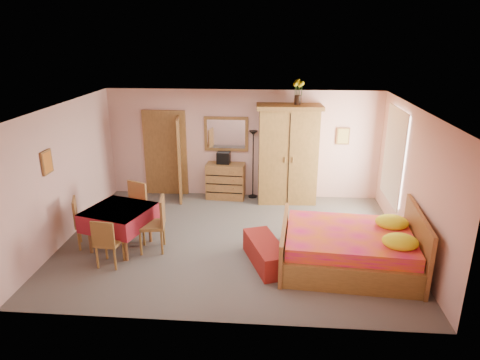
# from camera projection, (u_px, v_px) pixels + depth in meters

# --- Properties ---
(floor) EXTENTS (6.50, 6.50, 0.00)m
(floor) POSITION_uv_depth(u_px,v_px,m) (234.00, 240.00, 8.35)
(floor) COLOR #605C54
(floor) RESTS_ON ground
(ceiling) EXTENTS (6.50, 6.50, 0.00)m
(ceiling) POSITION_uv_depth(u_px,v_px,m) (233.00, 107.00, 7.50)
(ceiling) COLOR brown
(ceiling) RESTS_ON wall_back
(wall_back) EXTENTS (6.50, 0.10, 2.60)m
(wall_back) POSITION_uv_depth(u_px,v_px,m) (243.00, 144.00, 10.28)
(wall_back) COLOR beige
(wall_back) RESTS_ON floor
(wall_front) EXTENTS (6.50, 0.10, 2.60)m
(wall_front) POSITION_uv_depth(u_px,v_px,m) (216.00, 239.00, 5.57)
(wall_front) COLOR beige
(wall_front) RESTS_ON floor
(wall_left) EXTENTS (0.10, 5.00, 2.60)m
(wall_left) POSITION_uv_depth(u_px,v_px,m) (64.00, 173.00, 8.16)
(wall_left) COLOR beige
(wall_left) RESTS_ON floor
(wall_right) EXTENTS (0.10, 5.00, 2.60)m
(wall_right) POSITION_uv_depth(u_px,v_px,m) (413.00, 182.00, 7.68)
(wall_right) COLOR beige
(wall_right) RESTS_ON floor
(doorway) EXTENTS (1.06, 0.12, 2.15)m
(doorway) POSITION_uv_depth(u_px,v_px,m) (166.00, 154.00, 10.48)
(doorway) COLOR #9E6B35
(doorway) RESTS_ON floor
(window) EXTENTS (0.08, 1.40, 1.95)m
(window) POSITION_uv_depth(u_px,v_px,m) (394.00, 156.00, 8.77)
(window) COLOR white
(window) RESTS_ON wall_right
(picture_left) EXTENTS (0.04, 0.32, 0.42)m
(picture_left) POSITION_uv_depth(u_px,v_px,m) (47.00, 162.00, 7.47)
(picture_left) COLOR orange
(picture_left) RESTS_ON wall_left
(picture_back) EXTENTS (0.30, 0.04, 0.40)m
(picture_back) POSITION_uv_depth(u_px,v_px,m) (343.00, 136.00, 9.99)
(picture_back) COLOR #D8BF59
(picture_back) RESTS_ON wall_back
(chest_of_drawers) EXTENTS (0.94, 0.51, 0.87)m
(chest_of_drawers) POSITION_uv_depth(u_px,v_px,m) (226.00, 181.00, 10.37)
(chest_of_drawers) COLOR olive
(chest_of_drawers) RESTS_ON floor
(wall_mirror) EXTENTS (1.06, 0.06, 0.83)m
(wall_mirror) POSITION_uv_depth(u_px,v_px,m) (226.00, 134.00, 10.20)
(wall_mirror) COLOR white
(wall_mirror) RESTS_ON wall_back
(stereo) EXTENTS (0.32, 0.25, 0.28)m
(stereo) POSITION_uv_depth(u_px,v_px,m) (224.00, 158.00, 10.22)
(stereo) COLOR black
(stereo) RESTS_ON chest_of_drawers
(floor_lamp) EXTENTS (0.27, 0.27, 1.66)m
(floor_lamp) POSITION_uv_depth(u_px,v_px,m) (253.00, 165.00, 10.28)
(floor_lamp) COLOR black
(floor_lamp) RESTS_ON floor
(wardrobe) EXTENTS (1.52, 0.84, 2.31)m
(wardrobe) POSITION_uv_depth(u_px,v_px,m) (288.00, 154.00, 9.96)
(wardrobe) COLOR #A77B38
(wardrobe) RESTS_ON floor
(sunflower_vase) EXTENTS (0.23, 0.23, 0.56)m
(sunflower_vase) POSITION_uv_depth(u_px,v_px,m) (298.00, 92.00, 9.52)
(sunflower_vase) COLOR yellow
(sunflower_vase) RESTS_ON wardrobe
(bed) EXTENTS (2.44, 1.99, 1.07)m
(bed) POSITION_uv_depth(u_px,v_px,m) (349.00, 238.00, 7.27)
(bed) COLOR #D71565
(bed) RESTS_ON floor
(bench) EXTENTS (0.87, 1.34, 0.42)m
(bench) POSITION_uv_depth(u_px,v_px,m) (266.00, 253.00, 7.45)
(bench) COLOR maroon
(bench) RESTS_ON floor
(dining_table) EXTENTS (1.34, 1.34, 0.79)m
(dining_table) POSITION_uv_depth(u_px,v_px,m) (120.00, 228.00, 7.97)
(dining_table) COLOR maroon
(dining_table) RESTS_ON floor
(chair_south) EXTENTS (0.44, 0.44, 0.89)m
(chair_south) POSITION_uv_depth(u_px,v_px,m) (109.00, 241.00, 7.35)
(chair_south) COLOR olive
(chair_south) RESTS_ON floor
(chair_north) EXTENTS (0.61, 0.61, 1.01)m
(chair_north) POSITION_uv_depth(u_px,v_px,m) (131.00, 209.00, 8.55)
(chair_north) COLOR #A27136
(chair_north) RESTS_ON floor
(chair_west) EXTENTS (0.56, 0.56, 0.96)m
(chair_west) POSITION_uv_depth(u_px,v_px,m) (88.00, 222.00, 8.02)
(chair_west) COLOR olive
(chair_west) RESTS_ON floor
(chair_east) EXTENTS (0.53, 0.53, 1.03)m
(chair_east) POSITION_uv_depth(u_px,v_px,m) (152.00, 224.00, 7.83)
(chair_east) COLOR olive
(chair_east) RESTS_ON floor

